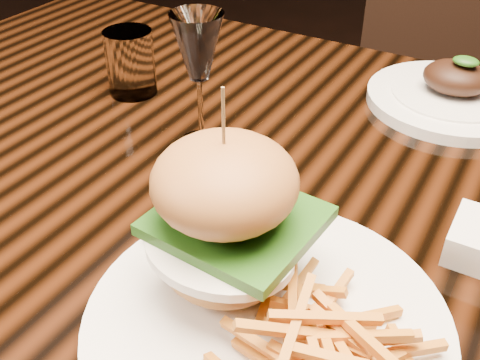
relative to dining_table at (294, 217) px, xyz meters
The scene contains 6 objects.
dining_table is the anchor object (origin of this frame).
burger_plate 0.29m from the dining_table, 73.27° to the right, with size 0.34×0.34×0.23m.
wine_glass 0.26m from the dining_table, behind, with size 0.07×0.07×0.19m.
water_tumbler 0.37m from the dining_table, 167.24° to the left, with size 0.08×0.08×0.11m, color white.
far_dish 0.33m from the dining_table, 66.33° to the left, with size 0.26×0.26×0.09m.
chair_far 0.90m from the dining_table, 88.69° to the left, with size 0.56×0.57×0.95m.
Camera 1 is at (0.24, -0.56, 1.17)m, focal length 42.00 mm.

